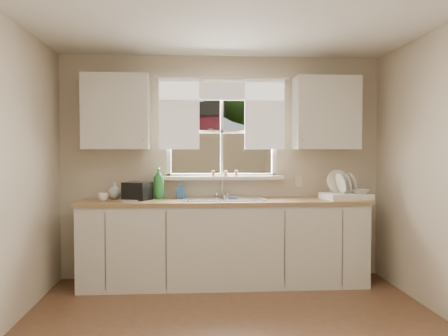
{
  "coord_description": "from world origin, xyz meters",
  "views": [
    {
      "loc": [
        -0.35,
        -3.35,
        1.43
      ],
      "look_at": [
        0.0,
        1.65,
        1.25
      ],
      "focal_mm": 38.0,
      "sensor_mm": 36.0,
      "label": 1
    }
  ],
  "objects": [
    {
      "name": "bowl",
      "position": [
        1.45,
        1.6,
        1.0
      ],
      "size": [
        0.21,
        0.21,
        0.05
      ],
      "primitive_type": "imported",
      "rotation": [
        0.0,
        0.0,
        0.14
      ],
      "color": "white",
      "rests_on": "dish_rack"
    },
    {
      "name": "window",
      "position": [
        0.0,
        2.0,
        1.49
      ],
      "size": [
        1.38,
        0.16,
        1.06
      ],
      "color": "white",
      "rests_on": "room_walls"
    },
    {
      "name": "base_cabinets",
      "position": [
        0.0,
        1.68,
        0.43
      ],
      "size": [
        3.0,
        0.62,
        0.87
      ],
      "primitive_type": "cube",
      "color": "silver",
      "rests_on": "ground"
    },
    {
      "name": "saucer",
      "position": [
        -0.99,
        1.63,
        0.92
      ],
      "size": [
        0.2,
        0.2,
        0.01
      ],
      "primitive_type": "cylinder",
      "color": "white",
      "rests_on": "countertop"
    },
    {
      "name": "black_appliance",
      "position": [
        -0.92,
        1.72,
        1.0
      ],
      "size": [
        0.33,
        0.31,
        0.19
      ],
      "primitive_type": "cube",
      "rotation": [
        0.0,
        0.0,
        -0.43
      ],
      "color": "black",
      "rests_on": "countertop"
    },
    {
      "name": "sill_jars",
      "position": [
        0.03,
        1.94,
        1.18
      ],
      "size": [
        0.3,
        0.04,
        0.06
      ],
      "color": "brown",
      "rests_on": "window"
    },
    {
      "name": "soap_bottle_b",
      "position": [
        -0.46,
        1.86,
        1.0
      ],
      "size": [
        0.1,
        0.1,
        0.18
      ],
      "primitive_type": "imported",
      "rotation": [
        0.0,
        0.0,
        -0.33
      ],
      "color": "#2F68B3",
      "rests_on": "countertop"
    },
    {
      "name": "upper_cabinet_left",
      "position": [
        -1.15,
        1.82,
        1.85
      ],
      "size": [
        0.7,
        0.33,
        0.8
      ],
      "primitive_type": "cube",
      "color": "silver",
      "rests_on": "room_walls"
    },
    {
      "name": "backyard",
      "position": [
        0.58,
        8.42,
        3.46
      ],
      "size": [
        20.0,
        10.0,
        6.13
      ],
      "color": "#335421",
      "rests_on": "ground"
    },
    {
      "name": "room_walls",
      "position": [
        0.0,
        -0.07,
        1.24
      ],
      "size": [
        3.62,
        4.02,
        2.5
      ],
      "color": "beige",
      "rests_on": "ground"
    },
    {
      "name": "upper_cabinet_right",
      "position": [
        1.15,
        1.82,
        1.85
      ],
      "size": [
        0.7,
        0.33,
        0.8
      ],
      "primitive_type": "cube",
      "color": "silver",
      "rests_on": "room_walls"
    },
    {
      "name": "curtains",
      "position": [
        0.0,
        1.95,
        1.93
      ],
      "size": [
        1.5,
        0.03,
        0.81
      ],
      "color": "white",
      "rests_on": "room_walls"
    },
    {
      "name": "wall_outlet",
      "position": [
        0.88,
        1.99,
        1.08
      ],
      "size": [
        0.08,
        0.01,
        0.12
      ],
      "primitive_type": "cube",
      "color": "beige",
      "rests_on": "room_walls"
    },
    {
      "name": "cup",
      "position": [
        -1.27,
        1.65,
        0.95
      ],
      "size": [
        0.11,
        0.11,
        0.08
      ],
      "primitive_type": "imported",
      "rotation": [
        0.0,
        0.0,
        -0.05
      ],
      "color": "white",
      "rests_on": "countertop"
    },
    {
      "name": "sink",
      "position": [
        0.0,
        1.71,
        0.84
      ],
      "size": [
        0.88,
        0.52,
        0.4
      ],
      "color": "#B7B7BC",
      "rests_on": "countertop"
    },
    {
      "name": "dish_rack",
      "position": [
        1.32,
        1.65,
        0.97
      ],
      "size": [
        0.53,
        0.43,
        0.31
      ],
      "color": "white",
      "rests_on": "countertop"
    },
    {
      "name": "countertop",
      "position": [
        0.0,
        1.68,
        0.89
      ],
      "size": [
        3.04,
        0.65,
        0.04
      ],
      "primitive_type": "cube",
      "color": "#9B774D",
      "rests_on": "base_cabinets"
    },
    {
      "name": "soap_bottle_a",
      "position": [
        -0.7,
        1.85,
        1.08
      ],
      "size": [
        0.17,
        0.18,
        0.34
      ],
      "primitive_type": "imported",
      "rotation": [
        0.0,
        0.0,
        -0.42
      ],
      "color": "#2D8B3C",
      "rests_on": "countertop"
    },
    {
      "name": "soap_bottle_c",
      "position": [
        -1.18,
        1.83,
        1.0
      ],
      "size": [
        0.18,
        0.18,
        0.19
      ],
      "primitive_type": "imported",
      "rotation": [
        0.0,
        0.0,
        0.23
      ],
      "color": "beige",
      "rests_on": "countertop"
    }
  ]
}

